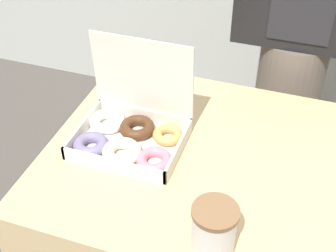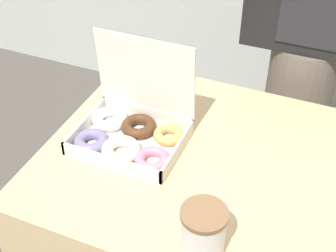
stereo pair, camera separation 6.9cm
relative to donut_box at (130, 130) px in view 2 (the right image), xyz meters
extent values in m
cube|color=tan|center=(0.24, 0.01, -0.41)|extent=(0.93, 0.77, 0.74)
cube|color=silver|center=(0.01, -0.01, -0.04)|extent=(0.30, 0.24, 0.01)
cube|color=silver|center=(-0.14, -0.01, -0.01)|extent=(0.01, 0.24, 0.04)
cube|color=silver|center=(0.15, -0.01, -0.01)|extent=(0.01, 0.24, 0.04)
cube|color=silver|center=(0.01, -0.13, -0.01)|extent=(0.30, 0.01, 0.04)
cube|color=silver|center=(0.01, 0.10, -0.01)|extent=(0.30, 0.01, 0.04)
cube|color=silver|center=(0.01, 0.10, 0.13)|extent=(0.30, 0.02, 0.24)
torus|color=slate|center=(-0.09, -0.07, -0.02)|extent=(0.14, 0.14, 0.03)
torus|color=white|center=(-0.09, 0.04, -0.02)|extent=(0.15, 0.15, 0.03)
torus|color=silver|center=(0.01, -0.07, -0.02)|extent=(0.13, 0.13, 0.03)
torus|color=#4C2D19|center=(0.01, 0.04, -0.02)|extent=(0.12, 0.12, 0.03)
torus|color=pink|center=(0.10, -0.07, -0.02)|extent=(0.13, 0.13, 0.03)
torus|color=tan|center=(0.10, 0.04, -0.02)|extent=(0.11, 0.11, 0.03)
cylinder|color=silver|center=(0.32, -0.29, 0.02)|extent=(0.10, 0.10, 0.13)
cylinder|color=brown|center=(0.32, -0.29, 0.09)|extent=(0.11, 0.11, 0.01)
cylinder|color=#665B51|center=(0.40, 0.62, -0.36)|extent=(0.25, 0.25, 0.83)
camera|label=1|loc=(0.44, -0.95, 0.86)|focal=50.00mm
camera|label=2|loc=(0.51, -0.92, 0.86)|focal=50.00mm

